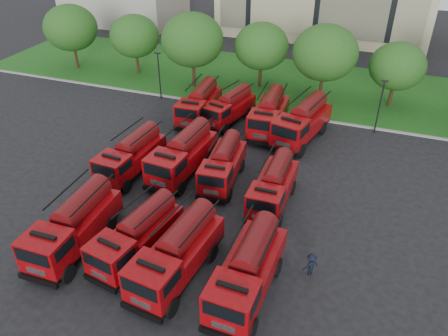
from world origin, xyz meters
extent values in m
plane|color=black|center=(0.00, 0.00, 0.00)|extent=(140.00, 140.00, 0.00)
cube|color=#164F15|center=(0.00, 26.00, 0.06)|extent=(70.00, 16.00, 0.12)
cube|color=gray|center=(0.00, 17.90, 0.07)|extent=(70.00, 0.30, 0.14)
cylinder|color=#382314|center=(-24.00, 22.00, 1.31)|extent=(0.36, 0.36, 2.62)
ellipsoid|color=#144916|center=(-24.00, 22.00, 5.03)|extent=(6.30, 6.30, 5.36)
cylinder|color=#382314|center=(-16.00, 23.00, 1.19)|extent=(0.36, 0.36, 2.38)
ellipsoid|color=#144916|center=(-16.00, 23.00, 4.56)|extent=(5.71, 5.71, 4.86)
cylinder|color=#382314|center=(-8.00, 21.50, 1.40)|extent=(0.36, 0.36, 2.80)
ellipsoid|color=#144916|center=(-8.00, 21.50, 5.36)|extent=(6.72, 6.72, 5.71)
cylinder|color=#382314|center=(-1.00, 24.00, 1.22)|extent=(0.36, 0.36, 2.45)
ellipsoid|color=#144916|center=(-1.00, 24.00, 4.69)|extent=(5.88, 5.88, 5.00)
cylinder|color=#382314|center=(6.00, 22.50, 1.36)|extent=(0.36, 0.36, 2.73)
ellipsoid|color=#144916|center=(6.00, 22.50, 5.23)|extent=(6.55, 6.55, 5.57)
cylinder|color=#382314|center=(13.00, 23.50, 1.14)|extent=(0.36, 0.36, 2.27)
ellipsoid|color=#144916|center=(13.00, 23.50, 4.36)|extent=(5.46, 5.46, 4.64)
cylinder|color=black|center=(-10.00, 17.20, 2.50)|extent=(0.14, 0.14, 5.00)
cube|color=black|center=(-10.00, 17.20, 5.05)|extent=(0.60, 0.25, 0.12)
cylinder|color=black|center=(12.00, 17.20, 2.50)|extent=(0.14, 0.14, 5.00)
cube|color=black|center=(12.00, 17.20, 5.05)|extent=(0.60, 0.25, 0.12)
cube|color=black|center=(-4.65, -4.91, 0.68)|extent=(2.51, 7.32, 0.31)
cube|color=black|center=(-4.60, -8.61, 0.62)|extent=(2.61, 0.30, 0.36)
cube|color=maroon|center=(-4.61, -7.41, 1.85)|extent=(2.58, 2.33, 2.03)
cube|color=black|center=(-4.60, -8.57, 2.32)|extent=(2.19, 0.09, 0.88)
cube|color=maroon|center=(-4.67, -3.77, 1.51)|extent=(2.62, 4.83, 1.35)
cylinder|color=#550A0D|center=(-4.67, -3.77, 2.61)|extent=(1.63, 4.39, 1.56)
cylinder|color=black|center=(-5.81, -7.64, 0.57)|extent=(0.38, 1.15, 1.14)
cylinder|color=black|center=(-3.41, -7.60, 0.57)|extent=(0.38, 1.15, 1.14)
cylinder|color=black|center=(-5.88, -3.06, 0.57)|extent=(0.38, 1.15, 1.14)
cylinder|color=black|center=(-3.49, -3.02, 0.57)|extent=(0.38, 1.15, 1.14)
cube|color=black|center=(-0.61, -4.26, 0.62)|extent=(3.32, 6.95, 0.29)
cube|color=black|center=(-1.21, -7.58, 0.57)|extent=(2.39, 0.65, 0.33)
cube|color=maroon|center=(-1.01, -6.51, 1.69)|extent=(2.66, 2.47, 1.86)
cube|color=black|center=(-1.20, -7.56, 2.12)|extent=(1.98, 0.40, 0.81)
cube|color=maroon|center=(-0.43, -3.22, 1.38)|extent=(3.06, 4.72, 1.24)
cylinder|color=#550A0D|center=(-0.43, -3.22, 2.39)|extent=(2.11, 4.19, 1.43)
cylinder|color=black|center=(-2.13, -6.50, 0.52)|extent=(0.51, 1.09, 1.05)
cylinder|color=black|center=(0.03, -6.89, 0.52)|extent=(0.51, 1.09, 1.05)
cylinder|color=black|center=(-1.39, -2.38, 0.52)|extent=(0.51, 1.09, 1.05)
cylinder|color=black|center=(0.76, -2.76, 0.52)|extent=(0.51, 1.09, 1.05)
cube|color=black|center=(2.37, -4.93, 0.67)|extent=(3.18, 7.43, 0.31)
cube|color=black|center=(1.95, -8.56, 0.62)|extent=(2.59, 0.55, 0.36)
cube|color=maroon|center=(2.09, -7.39, 1.83)|extent=(2.77, 2.54, 2.01)
cube|color=black|center=(1.95, -8.53, 2.29)|extent=(2.15, 0.30, 0.88)
cube|color=maroon|center=(2.50, -3.81, 1.49)|extent=(3.05, 5.00, 1.34)
cylinder|color=#550A0D|center=(2.50, -3.81, 2.59)|extent=(2.03, 4.47, 1.54)
cylinder|color=black|center=(0.89, -7.46, 0.57)|extent=(0.49, 1.17, 1.13)
cylinder|color=black|center=(3.24, -7.73, 0.57)|extent=(0.49, 1.17, 1.13)
cylinder|color=black|center=(1.41, -2.96, 0.57)|extent=(0.49, 1.17, 1.13)
cylinder|color=black|center=(3.76, -3.23, 0.57)|extent=(0.49, 1.17, 1.13)
cube|color=black|center=(6.55, -4.81, 0.67)|extent=(2.60, 7.25, 0.31)
cube|color=black|center=(6.43, -8.44, 0.62)|extent=(2.57, 0.34, 0.36)
cube|color=maroon|center=(6.47, -7.27, 1.82)|extent=(2.59, 2.34, 2.00)
cube|color=black|center=(6.43, -8.41, 2.28)|extent=(2.15, 0.12, 0.87)
cube|color=maroon|center=(6.59, -3.68, 1.49)|extent=(2.67, 4.80, 1.33)
cylinder|color=#550A0D|center=(6.59, -3.68, 2.58)|extent=(1.68, 4.36, 1.54)
cylinder|color=black|center=(5.28, -7.43, 0.56)|extent=(0.40, 1.14, 1.13)
cylinder|color=black|center=(7.64, -7.51, 0.56)|extent=(0.40, 1.14, 1.13)
cylinder|color=black|center=(5.44, -2.92, 0.56)|extent=(0.40, 1.14, 1.13)
cylinder|color=black|center=(7.79, -3.00, 0.56)|extent=(0.40, 1.14, 1.13)
cube|color=black|center=(-5.64, 3.73, 0.63)|extent=(2.80, 6.93, 0.29)
cube|color=black|center=(-5.94, 0.31, 0.58)|extent=(2.43, 0.45, 0.34)
cube|color=maroon|center=(-5.84, 1.41, 1.72)|extent=(2.54, 2.32, 1.88)
cube|color=black|center=(-5.94, 0.34, 2.15)|extent=(2.03, 0.22, 0.82)
cube|color=maroon|center=(-5.55, 4.79, 1.40)|extent=(2.74, 4.63, 1.26)
cylinder|color=#550A0D|center=(-5.55, 4.79, 2.43)|extent=(1.80, 4.17, 1.45)
cylinder|color=black|center=(-6.97, 1.32, 0.53)|extent=(0.43, 1.09, 1.06)
cylinder|color=black|center=(-4.75, 1.13, 0.53)|extent=(0.43, 1.09, 1.06)
cylinder|color=black|center=(-6.60, 5.56, 0.53)|extent=(0.43, 1.09, 1.06)
cylinder|color=black|center=(-4.38, 5.36, 0.53)|extent=(0.43, 1.09, 1.06)
cube|color=black|center=(-1.83, 5.06, 0.68)|extent=(3.00, 7.52, 0.31)
cube|color=black|center=(-2.14, 1.34, 0.63)|extent=(2.64, 0.47, 0.37)
cube|color=maroon|center=(-2.04, 2.55, 1.86)|extent=(2.75, 2.51, 2.05)
cube|color=black|center=(-2.13, 1.37, 2.33)|extent=(2.20, 0.23, 0.89)
cube|color=maroon|center=(-1.74, 6.21, 1.52)|extent=(2.95, 5.02, 1.36)
cylinder|color=#550A0D|center=(-1.74, 6.21, 2.64)|extent=(1.93, 4.52, 1.57)
cylinder|color=black|center=(-3.26, 2.43, 0.58)|extent=(0.46, 1.18, 1.15)
cylinder|color=black|center=(-0.85, 2.24, 0.58)|extent=(0.46, 1.18, 1.15)
cylinder|color=black|center=(-2.88, 7.04, 0.58)|extent=(0.46, 1.18, 1.15)
cylinder|color=black|center=(-0.48, 6.84, 0.58)|extent=(0.46, 1.18, 1.15)
cube|color=black|center=(1.49, 5.09, 0.60)|extent=(2.63, 6.59, 0.28)
cube|color=black|center=(1.76, 1.84, 0.55)|extent=(2.31, 0.42, 0.32)
cube|color=maroon|center=(1.67, 2.89, 1.63)|extent=(2.41, 2.20, 1.79)
cube|color=black|center=(1.76, 1.87, 2.05)|extent=(1.93, 0.20, 0.78)
cube|color=maroon|center=(1.41, 6.10, 1.33)|extent=(2.59, 4.40, 1.20)
cylinder|color=#550A0D|center=(1.41, 6.10, 2.31)|extent=(1.69, 3.96, 1.38)
cylinder|color=black|center=(0.63, 2.62, 0.51)|extent=(0.40, 1.03, 1.01)
cylinder|color=black|center=(2.74, 2.80, 0.51)|extent=(0.40, 1.03, 1.01)
cylinder|color=black|center=(0.30, 6.66, 0.51)|extent=(0.40, 1.03, 1.01)
cylinder|color=black|center=(2.41, 6.83, 0.51)|extent=(0.40, 1.03, 1.01)
cube|color=black|center=(5.82, 3.60, 0.60)|extent=(2.16, 6.50, 0.28)
cube|color=black|center=(5.80, 0.31, 0.56)|extent=(2.32, 0.24, 0.32)
cube|color=maroon|center=(5.81, 1.37, 1.65)|extent=(2.28, 2.05, 1.81)
cube|color=black|center=(5.80, 0.34, 2.06)|extent=(1.95, 0.05, 0.79)
cube|color=maroon|center=(5.82, 4.62, 1.34)|extent=(2.29, 4.27, 1.21)
cylinder|color=#550A0D|center=(5.82, 4.62, 2.33)|extent=(1.41, 3.90, 1.39)
cylinder|color=black|center=(4.74, 1.19, 0.51)|extent=(0.33, 1.02, 1.02)
cylinder|color=black|center=(6.87, 1.18, 0.51)|extent=(0.33, 1.02, 1.02)
cylinder|color=black|center=(4.76, 5.27, 0.51)|extent=(0.33, 1.02, 1.02)
cylinder|color=black|center=(6.89, 5.26, 0.51)|extent=(0.33, 1.02, 1.02)
cube|color=black|center=(-4.26, 14.18, 0.65)|extent=(2.63, 7.09, 0.30)
cube|color=black|center=(-4.09, 10.64, 0.60)|extent=(2.51, 0.37, 0.35)
cube|color=maroon|center=(-4.14, 11.79, 1.77)|extent=(2.55, 2.31, 1.95)
cube|color=black|center=(-4.09, 10.67, 2.22)|extent=(2.10, 0.15, 0.85)
cube|color=maroon|center=(-4.31, 15.28, 1.45)|extent=(2.66, 4.71, 1.30)
cylinder|color=#550A0D|center=(-4.31, 15.28, 2.51)|extent=(1.70, 4.26, 1.50)
cylinder|color=black|center=(-5.28, 11.54, 0.55)|extent=(0.40, 1.11, 1.10)
cylinder|color=black|center=(-2.98, 11.65, 0.55)|extent=(0.40, 1.11, 1.10)
cylinder|color=black|center=(-5.49, 15.92, 0.55)|extent=(0.40, 1.11, 1.10)
cylinder|color=black|center=(-3.19, 16.03, 0.55)|extent=(0.40, 1.11, 1.10)
cube|color=black|center=(-1.40, 14.74, 0.59)|extent=(3.55, 6.71, 0.27)
cube|color=black|center=(-2.17, 11.59, 0.55)|extent=(2.27, 0.76, 0.32)
cube|color=maroon|center=(-1.92, 12.61, 1.62)|extent=(2.65, 2.48, 1.78)
cube|color=black|center=(-2.16, 11.62, 2.03)|extent=(1.87, 0.50, 0.78)
cube|color=maroon|center=(-1.16, 15.72, 1.32)|extent=(3.17, 4.61, 1.19)
cylinder|color=#550A0D|center=(-1.16, 15.72, 2.29)|extent=(2.24, 4.05, 1.37)
cylinder|color=black|center=(-2.98, 12.68, 0.50)|extent=(0.55, 1.05, 1.00)
cylinder|color=black|center=(-0.94, 12.19, 0.50)|extent=(0.55, 1.05, 1.00)
cylinder|color=black|center=(-2.03, 16.59, 0.50)|extent=(0.55, 1.05, 1.00)
cylinder|color=black|center=(0.01, 16.09, 0.50)|extent=(0.55, 1.05, 1.00)
cube|color=black|center=(2.62, 14.27, 0.67)|extent=(2.68, 7.28, 0.31)
cube|color=black|center=(2.78, 10.63, 0.62)|extent=(2.57, 0.37, 0.36)
cube|color=maroon|center=(2.73, 11.81, 1.82)|extent=(2.61, 2.37, 2.00)
cube|color=black|center=(2.78, 10.67, 2.28)|extent=(2.16, 0.15, 0.87)
cube|color=maroon|center=(2.57, 15.40, 1.49)|extent=(2.72, 4.83, 1.33)
cylinder|color=#550A0D|center=(2.57, 15.40, 2.58)|extent=(1.73, 4.37, 1.54)
cylinder|color=black|center=(1.56, 11.56, 0.56)|extent=(0.41, 1.14, 1.13)
cylinder|color=black|center=(3.92, 11.66, 0.56)|extent=(0.41, 1.14, 1.13)
cylinder|color=black|center=(1.36, 16.07, 0.56)|extent=(0.41, 1.14, 1.13)
cylinder|color=black|center=(3.72, 16.17, 0.56)|extent=(0.41, 1.14, 1.13)
cube|color=black|center=(5.84, 13.59, 0.70)|extent=(4.08, 7.91, 0.32)
cube|color=black|center=(5.00, 9.85, 0.65)|extent=(2.69, 0.86, 0.38)
cube|color=maroon|center=(5.28, 11.06, 1.92)|extent=(3.10, 2.90, 2.10)
cube|color=black|center=(5.01, 9.88, 2.40)|extent=(2.22, 0.55, 0.92)
cube|color=maroon|center=(6.10, 14.75, 1.56)|extent=(3.67, 5.42, 1.40)
cylinder|color=#550A0D|center=(6.10, 14.75, 2.71)|extent=(2.57, 4.78, 1.62)
cylinder|color=black|center=(4.02, 11.12, 0.59)|extent=(0.63, 1.24, 1.19)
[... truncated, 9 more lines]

